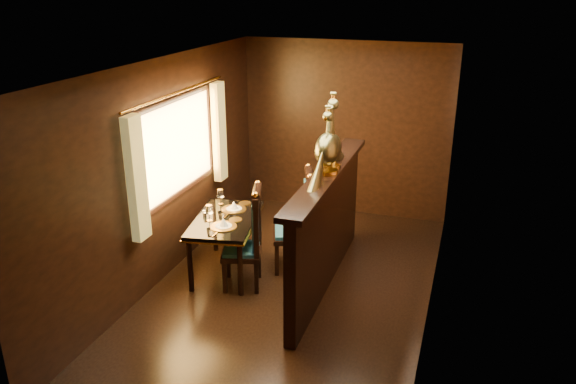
% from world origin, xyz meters
% --- Properties ---
extents(ground, '(5.00, 5.00, 0.00)m').
position_xyz_m(ground, '(0.00, 0.00, 0.00)').
color(ground, black).
rests_on(ground, ground).
extents(room_shell, '(3.04, 5.04, 2.52)m').
position_xyz_m(room_shell, '(-0.09, 0.02, 1.58)').
color(room_shell, black).
rests_on(room_shell, ground).
extents(partition, '(0.26, 2.70, 1.36)m').
position_xyz_m(partition, '(0.32, 0.30, 0.71)').
color(partition, black).
rests_on(partition, ground).
extents(dining_table, '(0.90, 1.27, 0.89)m').
position_xyz_m(dining_table, '(-0.87, 0.22, 0.62)').
color(dining_table, black).
rests_on(dining_table, ground).
extents(chair_left, '(0.54, 0.56, 1.21)m').
position_xyz_m(chair_left, '(-0.45, -0.00, 0.63)').
color(chair_left, black).
rests_on(chair_left, ground).
extents(chair_right, '(0.59, 0.60, 1.26)m').
position_xyz_m(chair_right, '(-0.04, 0.58, 0.66)').
color(chair_right, black).
rests_on(chair_right, ground).
extents(peacock_left, '(0.26, 0.69, 0.82)m').
position_xyz_m(peacock_left, '(0.33, 0.23, 1.77)').
color(peacock_left, '#184A38').
rests_on(peacock_left, partition).
extents(peacock_right, '(0.23, 0.61, 0.73)m').
position_xyz_m(peacock_right, '(0.33, 0.41, 1.72)').
color(peacock_right, '#184A38').
rests_on(peacock_right, partition).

